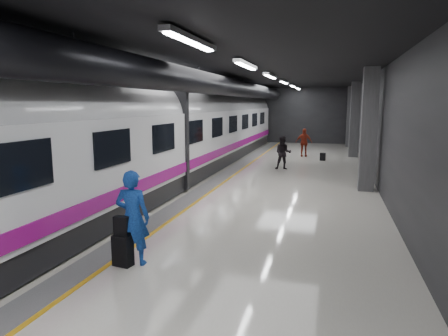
% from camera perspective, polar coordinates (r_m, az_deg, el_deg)
% --- Properties ---
extents(ground, '(40.00, 40.00, 0.00)m').
position_cam_1_polar(ground, '(14.23, 1.50, -3.82)').
color(ground, silver).
rests_on(ground, ground).
extents(platform_hall, '(10.02, 40.02, 4.51)m').
position_cam_1_polar(platform_hall, '(14.87, 1.36, 10.47)').
color(platform_hall, black).
rests_on(platform_hall, ground).
extents(train, '(3.05, 38.00, 4.05)m').
position_cam_1_polar(train, '(15.01, -10.64, 4.70)').
color(train, black).
rests_on(train, ground).
extents(traveler_main, '(0.73, 0.51, 1.92)m').
position_cam_1_polar(traveler_main, '(8.19, -12.93, -6.92)').
color(traveler_main, blue).
rests_on(traveler_main, ground).
extents(suitcase_main, '(0.41, 0.30, 0.62)m').
position_cam_1_polar(suitcase_main, '(8.33, -14.25, -11.38)').
color(suitcase_main, black).
rests_on(suitcase_main, ground).
extents(shoulder_bag, '(0.30, 0.16, 0.40)m').
position_cam_1_polar(shoulder_bag, '(8.18, -14.38, -8.04)').
color(shoulder_bag, black).
rests_on(shoulder_bag, suitcase_main).
extents(traveler_far_a, '(0.83, 0.67, 1.64)m').
position_cam_1_polar(traveler_far_a, '(19.76, 8.45, 2.15)').
color(traveler_far_a, black).
rests_on(traveler_far_a, ground).
extents(traveler_far_b, '(1.05, 0.54, 1.71)m').
position_cam_1_polar(traveler_far_b, '(25.01, 11.33, 3.61)').
color(traveler_far_b, maroon).
rests_on(traveler_far_b, ground).
extents(suitcase_far, '(0.33, 0.24, 0.44)m').
position_cam_1_polar(suitcase_far, '(23.41, 13.92, 1.58)').
color(suitcase_far, black).
rests_on(suitcase_far, ground).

